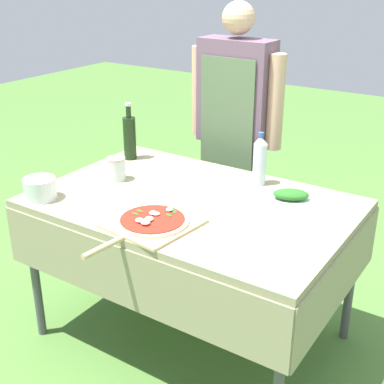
{
  "coord_description": "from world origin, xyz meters",
  "views": [
    {
      "loc": [
        1.25,
        -1.89,
        1.79
      ],
      "look_at": [
        -0.0,
        0.0,
        0.81
      ],
      "focal_mm": 50.0,
      "sensor_mm": 36.0,
      "label": 1
    }
  ],
  "objects_px": {
    "pizza_on_peel": "(150,222)",
    "herb_container": "(291,195)",
    "water_bottle": "(260,160)",
    "oil_bottle": "(130,137)",
    "mixing_tub": "(40,189)",
    "person_cook": "(235,118)",
    "sauce_jar": "(117,170)",
    "prep_table": "(192,215)"
  },
  "relations": [
    {
      "from": "prep_table",
      "to": "person_cook",
      "type": "bearing_deg",
      "value": 105.75
    },
    {
      "from": "water_bottle",
      "to": "mixing_tub",
      "type": "distance_m",
      "value": 1.06
    },
    {
      "from": "pizza_on_peel",
      "to": "oil_bottle",
      "type": "xyz_separation_m",
      "value": [
        -0.6,
        0.6,
        0.11
      ]
    },
    {
      "from": "water_bottle",
      "to": "herb_container",
      "type": "xyz_separation_m",
      "value": [
        0.22,
        -0.1,
        -0.1
      ]
    },
    {
      "from": "water_bottle",
      "to": "sauce_jar",
      "type": "xyz_separation_m",
      "value": [
        -0.63,
        -0.34,
        -0.07
      ]
    },
    {
      "from": "person_cook",
      "to": "pizza_on_peel",
      "type": "relative_size",
      "value": 2.88
    },
    {
      "from": "person_cook",
      "to": "oil_bottle",
      "type": "height_order",
      "value": "person_cook"
    },
    {
      "from": "prep_table",
      "to": "water_bottle",
      "type": "distance_m",
      "value": 0.43
    },
    {
      "from": "pizza_on_peel",
      "to": "water_bottle",
      "type": "distance_m",
      "value": 0.69
    },
    {
      "from": "prep_table",
      "to": "person_cook",
      "type": "xyz_separation_m",
      "value": [
        -0.22,
        0.8,
        0.25
      ]
    },
    {
      "from": "sauce_jar",
      "to": "prep_table",
      "type": "bearing_deg",
      "value": -0.4
    },
    {
      "from": "water_bottle",
      "to": "sauce_jar",
      "type": "distance_m",
      "value": 0.72
    },
    {
      "from": "herb_container",
      "to": "sauce_jar",
      "type": "relative_size",
      "value": 1.9
    },
    {
      "from": "person_cook",
      "to": "sauce_jar",
      "type": "bearing_deg",
      "value": 74.72
    },
    {
      "from": "oil_bottle",
      "to": "prep_table",
      "type": "bearing_deg",
      "value": -25.32
    },
    {
      "from": "pizza_on_peel",
      "to": "water_bottle",
      "type": "relative_size",
      "value": 2.08
    },
    {
      "from": "prep_table",
      "to": "sauce_jar",
      "type": "bearing_deg",
      "value": 179.6
    },
    {
      "from": "herb_container",
      "to": "mixing_tub",
      "type": "distance_m",
      "value": 1.17
    },
    {
      "from": "person_cook",
      "to": "sauce_jar",
      "type": "relative_size",
      "value": 13.52
    },
    {
      "from": "mixing_tub",
      "to": "person_cook",
      "type": "bearing_deg",
      "value": 72.33
    },
    {
      "from": "pizza_on_peel",
      "to": "water_bottle",
      "type": "bearing_deg",
      "value": 81.79
    },
    {
      "from": "water_bottle",
      "to": "prep_table",
      "type": "bearing_deg",
      "value": -115.96
    },
    {
      "from": "sauce_jar",
      "to": "person_cook",
      "type": "bearing_deg",
      "value": 73.63
    },
    {
      "from": "water_bottle",
      "to": "oil_bottle",
      "type": "bearing_deg",
      "value": -175.61
    },
    {
      "from": "pizza_on_peel",
      "to": "mixing_tub",
      "type": "relative_size",
      "value": 3.71
    },
    {
      "from": "mixing_tub",
      "to": "oil_bottle",
      "type": "bearing_deg",
      "value": 90.55
    },
    {
      "from": "oil_bottle",
      "to": "herb_container",
      "type": "distance_m",
      "value": 0.99
    },
    {
      "from": "pizza_on_peel",
      "to": "mixing_tub",
      "type": "height_order",
      "value": "mixing_tub"
    },
    {
      "from": "herb_container",
      "to": "person_cook",
      "type": "bearing_deg",
      "value": 137.95
    },
    {
      "from": "person_cook",
      "to": "herb_container",
      "type": "xyz_separation_m",
      "value": [
        0.61,
        -0.55,
        -0.15
      ]
    },
    {
      "from": "person_cook",
      "to": "herb_container",
      "type": "bearing_deg",
      "value": 139.04
    },
    {
      "from": "prep_table",
      "to": "mixing_tub",
      "type": "relative_size",
      "value": 9.76
    },
    {
      "from": "prep_table",
      "to": "sauce_jar",
      "type": "relative_size",
      "value": 12.37
    },
    {
      "from": "oil_bottle",
      "to": "person_cook",
      "type": "bearing_deg",
      "value": 53.32
    },
    {
      "from": "pizza_on_peel",
      "to": "herb_container",
      "type": "distance_m",
      "value": 0.68
    },
    {
      "from": "herb_container",
      "to": "mixing_tub",
      "type": "height_order",
      "value": "mixing_tub"
    },
    {
      "from": "pizza_on_peel",
      "to": "mixing_tub",
      "type": "distance_m",
      "value": 0.6
    },
    {
      "from": "oil_bottle",
      "to": "herb_container",
      "type": "bearing_deg",
      "value": -2.19
    },
    {
      "from": "person_cook",
      "to": "herb_container",
      "type": "distance_m",
      "value": 0.83
    },
    {
      "from": "prep_table",
      "to": "oil_bottle",
      "type": "distance_m",
      "value": 0.7
    },
    {
      "from": "herb_container",
      "to": "sauce_jar",
      "type": "distance_m",
      "value": 0.88
    },
    {
      "from": "person_cook",
      "to": "pizza_on_peel",
      "type": "bearing_deg",
      "value": 102.29
    }
  ]
}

